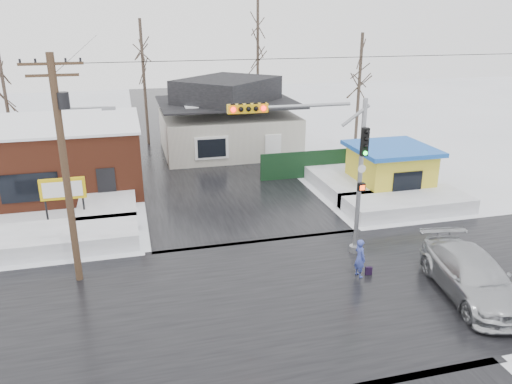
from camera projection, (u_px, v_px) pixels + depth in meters
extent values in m
plane|color=white|center=(292.00, 297.00, 19.13)|extent=(120.00, 120.00, 0.00)
cube|color=black|center=(292.00, 297.00, 19.13)|extent=(10.00, 120.00, 0.02)
cube|color=black|center=(292.00, 297.00, 19.13)|extent=(120.00, 10.00, 0.02)
cube|color=white|center=(62.00, 238.00, 23.24)|extent=(7.00, 3.00, 0.80)
cube|color=white|center=(407.00, 204.00, 27.51)|extent=(7.00, 3.00, 0.80)
cube|color=white|center=(108.00, 198.00, 28.28)|extent=(3.00, 8.00, 0.80)
cube|color=white|center=(337.00, 179.00, 31.60)|extent=(3.00, 8.00, 0.80)
cylinder|color=gray|center=(360.00, 179.00, 21.64)|extent=(0.20, 0.20, 7.00)
cylinder|color=gray|center=(355.00, 249.00, 22.76)|extent=(0.50, 0.50, 0.30)
cylinder|color=gray|center=(296.00, 106.00, 19.82)|extent=(4.60, 0.14, 0.14)
cube|color=gold|center=(248.00, 108.00, 19.35)|extent=(1.60, 0.28, 0.35)
sphere|color=#FF0C0C|center=(233.00, 110.00, 19.06)|extent=(0.20, 0.20, 0.20)
sphere|color=#FF0C0C|center=(264.00, 108.00, 19.34)|extent=(0.20, 0.20, 0.20)
cube|color=black|center=(365.00, 142.00, 20.89)|extent=(0.30, 0.22, 1.20)
sphere|color=#0CE533|center=(365.00, 153.00, 20.91)|extent=(0.18, 0.18, 0.18)
cube|color=black|center=(361.00, 187.00, 21.56)|extent=(0.30, 0.20, 0.35)
cylinder|color=#382619|center=(66.00, 175.00, 18.92)|extent=(0.28, 0.28, 9.00)
cube|color=#382619|center=(51.00, 64.00, 17.54)|extent=(2.20, 0.10, 0.10)
cube|color=#382619|center=(52.00, 75.00, 17.68)|extent=(1.80, 0.10, 0.10)
cylinder|color=black|center=(63.00, 100.00, 18.04)|extent=(0.44, 0.44, 0.60)
cylinder|color=gray|center=(83.00, 108.00, 18.29)|extent=(1.80, 0.08, 0.08)
cube|color=gray|center=(109.00, 108.00, 18.52)|extent=(0.50, 0.22, 0.12)
cube|color=maroon|center=(39.00, 158.00, 30.44)|extent=(12.00, 8.00, 4.00)
cube|color=white|center=(34.00, 125.00, 29.75)|extent=(12.20, 8.20, 0.15)
cube|color=black|center=(30.00, 188.00, 26.98)|extent=(3.00, 0.08, 1.60)
cube|color=black|center=(107.00, 187.00, 28.02)|extent=(1.00, 0.08, 2.20)
cylinder|color=black|center=(47.00, 211.00, 25.14)|extent=(0.10, 0.10, 1.80)
cylinder|color=black|center=(84.00, 208.00, 25.57)|extent=(0.10, 0.10, 1.80)
cube|color=gold|center=(63.00, 189.00, 24.99)|extent=(2.20, 0.18, 1.10)
cube|color=white|center=(62.00, 189.00, 24.89)|extent=(1.90, 0.02, 0.80)
cube|color=beige|center=(228.00, 133.00, 39.16)|extent=(10.00, 8.00, 3.00)
cube|color=black|center=(227.00, 102.00, 38.36)|extent=(10.40, 8.40, 0.12)
pyramid|color=black|center=(227.00, 89.00, 38.04)|extent=(9.00, 7.00, 1.80)
cube|color=maroon|center=(264.00, 86.00, 39.69)|extent=(0.70, 0.70, 1.40)
cube|color=white|center=(212.00, 148.00, 35.03)|extent=(2.40, 0.12, 1.60)
cube|color=gold|center=(390.00, 172.00, 30.06)|extent=(4.00, 4.00, 2.60)
cube|color=#174BAC|center=(392.00, 148.00, 29.58)|extent=(4.60, 4.60, 0.25)
cube|color=black|center=(407.00, 182.00, 28.21)|extent=(1.80, 0.06, 1.20)
cube|color=black|center=(319.00, 164.00, 33.13)|extent=(8.00, 0.12, 1.80)
cylinder|color=#332821|center=(144.00, 84.00, 40.21)|extent=(0.24, 0.24, 10.00)
cylinder|color=#332821|center=(258.00, 66.00, 44.07)|extent=(0.24, 0.24, 12.00)
cylinder|color=#332821|center=(359.00, 93.00, 38.70)|extent=(0.24, 0.24, 9.00)
cylinder|color=#332821|center=(7.00, 105.00, 36.35)|extent=(0.24, 0.24, 8.00)
imported|color=#3A49A4|center=(360.00, 258.00, 20.39)|extent=(0.49, 0.66, 1.65)
imported|color=#ACAFB3|center=(472.00, 276.00, 19.02)|extent=(3.18, 5.99, 1.65)
cube|color=black|center=(369.00, 271.00, 20.71)|extent=(0.30, 0.17, 0.35)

